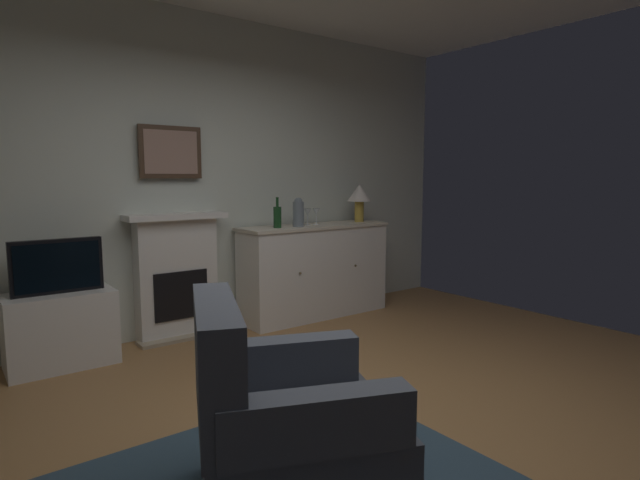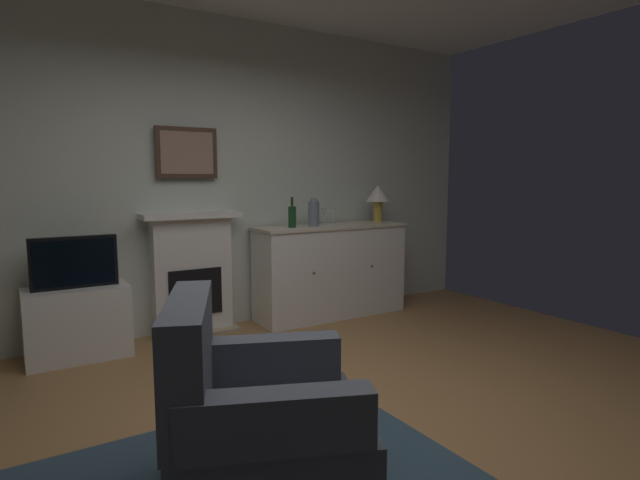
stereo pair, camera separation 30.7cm
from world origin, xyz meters
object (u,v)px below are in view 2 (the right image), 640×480
Objects in this scene: sideboard_cabinet at (331,270)px; tv_set at (74,262)px; vase_decorative at (314,212)px; tv_cabinet at (78,323)px; fireplace_unit at (192,273)px; wine_bottle at (292,216)px; framed_picture at (187,153)px; wine_glass_center at (333,213)px; table_lamp at (378,196)px; wine_glass_left at (324,213)px; armchair at (255,421)px.

tv_set is at bearing -179.80° from sideboard_cabinet.
vase_decorative reaches higher than tv_cabinet.
sideboard_cabinet is at bearing -7.30° from fireplace_unit.
vase_decorative is at bearing -1.97° from wine_bottle.
framed_picture reaches higher than wine_glass_center.
wine_glass_center is (0.03, 0.02, 0.59)m from sideboard_cabinet.
table_lamp is 0.59m from wine_glass_center.
framed_picture is at bearing 163.86° from wine_bottle.
wine_glass_left is at bearing -179.91° from wine_glass_center.
wine_glass_center is at bearing 0.01° from tv_cabinet.
tv_cabinet is at bearing -180.00° from wine_glass_left.
framed_picture is 1.32m from tv_set.
fireplace_unit is at bearing 77.61° from armchair.
fireplace_unit is at bearing 168.81° from vase_decorative.
tv_cabinet is (-2.39, -0.00, -0.78)m from wine_glass_center.
wine_glass_left is 0.59× the size of vase_decorative.
armchair is (-0.56, -2.57, -0.17)m from fireplace_unit.
framed_picture is 1.54m from wine_glass_center.
fireplace_unit is 1.28m from vase_decorative.
vase_decorative is at bearing -166.24° from wine_glass_center.
fireplace_unit is 1.51m from wine_glass_center.
sideboard_cabinet is 0.59m from wine_glass_left.
wine_glass_left is (-0.08, 0.02, 0.59)m from sideboard_cabinet.
wine_bottle is at bearing -173.50° from wine_glass_center.
tv_set is 0.60× the size of armchair.
wine_glass_left is (1.31, -0.16, 0.51)m from fireplace_unit.
sideboard_cabinet is 1.54× the size of armchair.
table_lamp is 3.10m from tv_cabinet.
wine_bottle reaches higher than tv_set.
wine_glass_center reaches higher than tv_set.
sideboard_cabinet is 2.58× the size of tv_set.
sideboard_cabinet is at bearing -180.00° from table_lamp.
vase_decorative reaches higher than tv_set.
wine_glass_center reaches higher than armchair.
tv_cabinet is at bearing 179.71° from table_lamp.
vase_decorative reaches higher than armchair.
table_lamp is 2.42× the size of wine_glass_center.
wine_bottle is at bearing -177.75° from table_lamp.
tv_cabinet is at bearing 179.64° from sideboard_cabinet.
framed_picture is at bearing 12.01° from tv_cabinet.
wine_bottle is 1.91m from tv_set.
wine_bottle reaches higher than fireplace_unit.
sideboard_cabinet is 5.68× the size of vase_decorative.
sideboard_cabinet is 0.65m from vase_decorative.
sideboard_cabinet reaches higher than tv_cabinet.
vase_decorative is 0.37× the size of tv_cabinet.
wine_glass_center is (0.11, 0.00, 0.00)m from wine_glass_left.
tv_set reaches higher than tv_cabinet.
wine_glass_left is 0.27× the size of tv_set.
fireplace_unit is 3.79× the size of wine_bottle.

